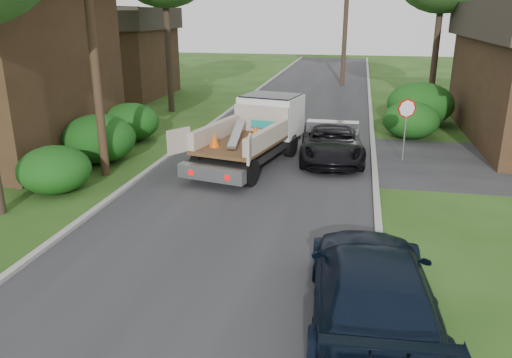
{
  "coord_description": "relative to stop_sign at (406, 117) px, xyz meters",
  "views": [
    {
      "loc": [
        3.33,
        -10.81,
        5.64
      ],
      "look_at": [
        0.68,
        2.11,
        1.2
      ],
      "focal_mm": 35.0,
      "sensor_mm": 36.0,
      "label": 1
    }
  ],
  "objects": [
    {
      "name": "flatbed_truck",
      "position": [
        -5.6,
        -0.92,
        -0.46
      ],
      "size": [
        3.95,
        6.79,
        2.42
      ],
      "rotation": [
        0.0,
        0.0,
        -0.22
      ],
      "color": "black",
      "rests_on": "ground"
    },
    {
      "name": "hedge_left_a",
      "position": [
        -11.4,
        -6.0,
        -1.01
      ],
      "size": [
        2.34,
        2.34,
        1.53
      ],
      "primitive_type": "ellipsoid",
      "color": "#12410F",
      "rests_on": "ground"
    },
    {
      "name": "hedge_right_a",
      "position": [
        0.6,
        4.0,
        -0.93
      ],
      "size": [
        2.6,
        2.6,
        1.7
      ],
      "primitive_type": "ellipsoid",
      "color": "#12410F",
      "rests_on": "ground"
    },
    {
      "name": "house_left_far",
      "position": [
        -18.7,
        13.0,
        1.27
      ],
      "size": [
        7.56,
        7.56,
        6.0
      ],
      "color": "#392717",
      "rests_on": "ground"
    },
    {
      "name": "curb_left",
      "position": [
        -9.3,
        1.0,
        -1.72
      ],
      "size": [
        0.2,
        90.0,
        0.12
      ],
      "primitive_type": "cube",
      "color": "#9E9E99",
      "rests_on": "ground"
    },
    {
      "name": "utility_pole",
      "position": [
        -10.68,
        -4.02,
        3.4
      ],
      "size": [
        2.42,
        1.25,
        10.0
      ],
      "color": "#382619",
      "rests_on": "ground"
    },
    {
      "name": "hedge_left_c",
      "position": [
        -12.0,
        1.0,
        -0.93
      ],
      "size": [
        2.6,
        2.6,
        1.7
      ],
      "primitive_type": "ellipsoid",
      "color": "#12410F",
      "rests_on": "ground"
    },
    {
      "name": "stop_sign",
      "position": [
        0.0,
        0.0,
        0.0
      ],
      "size": [
        0.71,
        0.32,
        2.48
      ],
      "color": "slate",
      "rests_on": "ground"
    },
    {
      "name": "curb_right",
      "position": [
        -1.1,
        1.0,
        -1.72
      ],
      "size": [
        0.2,
        90.0,
        0.12
      ],
      "primitive_type": "cube",
      "color": "#9E9E99",
      "rests_on": "ground"
    },
    {
      "name": "black_pickup",
      "position": [
        -2.8,
        -0.36,
        -1.05
      ],
      "size": [
        2.82,
        5.38,
        1.44
      ],
      "primitive_type": "imported",
      "rotation": [
        0.0,
        0.0,
        0.08
      ],
      "color": "black",
      "rests_on": "ground"
    },
    {
      "name": "hedge_right_b",
      "position": [
        1.3,
        7.0,
        -0.67
      ],
      "size": [
        3.38,
        3.38,
        2.21
      ],
      "primitive_type": "ellipsoid",
      "color": "#12410F",
      "rests_on": "ground"
    },
    {
      "name": "ground",
      "position": [
        -5.2,
        -9.0,
        -1.78
      ],
      "size": [
        120.0,
        120.0,
        0.0
      ],
      "primitive_type": "plane",
      "color": "#234413",
      "rests_on": "ground"
    },
    {
      "name": "hedge_left_b",
      "position": [
        -11.7,
        -2.5,
        -0.84
      ],
      "size": [
        2.86,
        2.86,
        1.87
      ],
      "primitive_type": "ellipsoid",
      "color": "#12410F",
      "rests_on": "ground"
    },
    {
      "name": "road",
      "position": [
        -5.2,
        1.0,
        -1.77
      ],
      "size": [
        8.0,
        90.0,
        0.02
      ],
      "primitive_type": "cube",
      "color": "#28282B",
      "rests_on": "ground"
    },
    {
      "name": "navy_suv",
      "position": [
        -1.4,
        -11.5,
        -0.97
      ],
      "size": [
        2.62,
        5.72,
        1.62
      ],
      "primitive_type": "imported",
      "rotation": [
        0.0,
        0.0,
        3.2
      ],
      "color": "black",
      "rests_on": "ground"
    }
  ]
}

